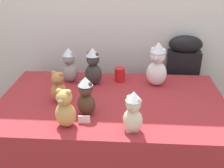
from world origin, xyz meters
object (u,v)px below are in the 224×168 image
Objects in this scene: teddy_bear_cocoa at (86,96)px; teddy_bear_caramel at (59,88)px; instrument_case at (180,89)px; teddy_bear_honey at (65,109)px; party_cup_red at (120,74)px; display_table at (112,141)px; teddy_bear_charcoal at (93,67)px; teddy_bear_snow at (157,65)px; teddy_bear_cream at (133,112)px; teddy_bear_ash at (69,65)px.

teddy_bear_cocoa reaches higher than teddy_bear_caramel.
teddy_bear_honey is at bearing -127.47° from instrument_case.
instrument_case is at bearing 27.23° from party_cup_red.
instrument_case is at bearing 58.98° from teddy_bear_honey.
teddy_bear_charcoal is at bearing 122.60° from display_table.
teddy_bear_cream is at bearing -86.07° from teddy_bear_snow.
teddy_bear_snow reaches higher than teddy_bear_cocoa.
teddy_bear_ash is 0.79m from teddy_bear_cream.
teddy_bear_charcoal reaches higher than display_table.
instrument_case is at bearing 72.05° from teddy_bear_snow.
teddy_bear_ash is at bearing 134.23° from teddy_bear_cocoa.
teddy_bear_caramel is at bearing 165.86° from teddy_bear_cocoa.
teddy_bear_ash is at bearing 110.69° from teddy_bear_honey.
teddy_bear_cocoa is 0.75× the size of teddy_bear_snow.
teddy_bear_ash reaches higher than party_cup_red.
instrument_case reaches higher than teddy_bear_ash.
display_table is 0.58m from teddy_bear_caramel.
teddy_bear_charcoal reaches higher than party_cup_red.
teddy_bear_charcoal is 2.63× the size of party_cup_red.
teddy_bear_snow reaches higher than display_table.
instrument_case is at bearing 68.05° from teddy_bear_cocoa.
teddy_bear_caramel is at bearing -135.26° from teddy_bear_snow.
teddy_bear_ash is 2.49× the size of party_cup_red.
teddy_bear_cocoa is 1.01× the size of teddy_bear_cream.
display_table is at bearing -35.56° from teddy_bear_charcoal.
teddy_bear_cocoa is 2.31× the size of party_cup_red.
display_table is at bearing 73.80° from teddy_bear_cocoa.
teddy_bear_cocoa reaches higher than teddy_bear_cream.
teddy_bear_snow is 0.64m from teddy_bear_cream.
display_table is 0.62m from teddy_bear_honey.
teddy_bear_charcoal is 1.06× the size of teddy_bear_ash.
teddy_bear_honey is (-0.83, -0.91, 0.31)m from instrument_case.
instrument_case reaches higher than teddy_bear_cocoa.
teddy_bear_cocoa is 1.06× the size of teddy_bear_honey.
party_cup_red is at bearing 39.08° from teddy_bear_charcoal.
instrument_case reaches higher than display_table.
teddy_bear_ash reaches higher than teddy_bear_caramel.
teddy_bear_cream reaches higher than party_cup_red.
teddy_bear_snow is at bearing 57.07° from teddy_bear_honey.
teddy_bear_cream is 0.58m from teddy_bear_caramel.
teddy_bear_honey is 2.18× the size of party_cup_red.
teddy_bear_caramel is (-0.67, -0.30, -0.06)m from teddy_bear_snow.
instrument_case is 3.49× the size of teddy_bear_charcoal.
teddy_bear_honey is at bearing -113.53° from teddy_bear_snow.
instrument_case is 3.00× the size of teddy_bear_snow.
teddy_bear_ash is (-0.93, -0.31, 0.33)m from instrument_case.
teddy_bear_ash is at bearing -167.80° from teddy_bear_charcoal.
teddy_bear_cocoa is 0.26m from teddy_bear_caramel.
teddy_bear_charcoal is 0.86× the size of teddy_bear_snow.
teddy_bear_cream reaches higher than teddy_bear_caramel.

